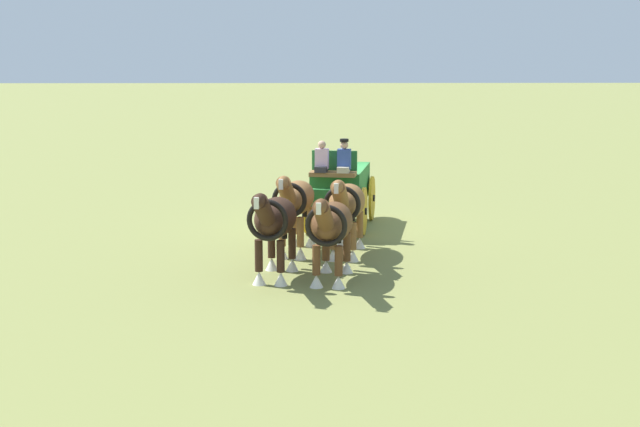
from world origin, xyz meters
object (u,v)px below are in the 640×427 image
Objects in this scene: draft_horse_rear_off at (296,201)px; draft_horse_lead_off at (274,221)px; show_wagon at (340,186)px; draft_horse_lead_near at (331,226)px; draft_horse_rear_near at (346,205)px.

draft_horse_lead_off is at bearing -10.06° from draft_horse_rear_off.
show_wagon is 6.21m from draft_horse_lead_off.
draft_horse_rear_off is at bearing 169.94° from draft_horse_lead_off.
draft_horse_lead_off is (2.55, -0.45, -0.02)m from draft_horse_rear_off.
show_wagon is 1.95× the size of draft_horse_lead_near.
draft_horse_rear_near reaches higher than draft_horse_lead_near.
show_wagon is 3.65m from draft_horse_rear_off.
draft_horse_rear_near is 2.91m from draft_horse_lead_off.
draft_horse_lead_near is at bearing 79.87° from draft_horse_lead_off.
show_wagon is 1.87× the size of draft_horse_rear_near.
draft_horse_rear_off is 1.06× the size of draft_horse_lead_near.
draft_horse_lead_near is 1.02× the size of draft_horse_lead_off.
draft_horse_rear_near is 2.60m from draft_horse_lead_near.
draft_horse_rear_near is 1.05× the size of draft_horse_lead_near.
show_wagon reaches higher than draft_horse_rear_off.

